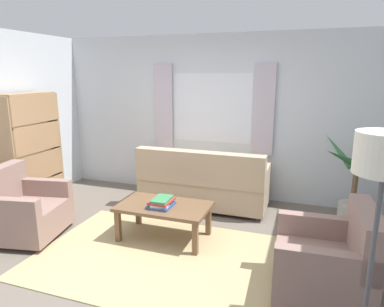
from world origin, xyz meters
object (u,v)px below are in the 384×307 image
object	(u,v)px
couch	(203,184)
potted_plant	(355,188)
armchair_left	(22,210)
armchair_right	(329,262)
coffee_table	(164,209)
standing_lamp	(382,180)
bookshelf	(34,150)
book_stack_on_table	(162,202)

from	to	relation	value
couch	potted_plant	xyz separation A→B (m)	(2.09, 0.08, 0.13)
armchair_left	armchair_right	bearing A→B (deg)	-101.84
coffee_table	standing_lamp	bearing A→B (deg)	-36.22
armchair_right	potted_plant	distance (m)	1.85
couch	potted_plant	world-z (taller)	potted_plant
potted_plant	couch	bearing A→B (deg)	-177.76
armchair_right	couch	bearing A→B (deg)	-137.97
armchair_left	bookshelf	xyz separation A→B (m)	(-0.57, 0.89, 0.53)
bookshelf	standing_lamp	xyz separation A→B (m)	(4.26, -1.84, 0.52)
book_stack_on_table	bookshelf	distance (m)	2.32
armchair_right	standing_lamp	world-z (taller)	standing_lamp
armchair_right	standing_lamp	xyz separation A→B (m)	(0.16, -0.89, 1.05)
armchair_right	book_stack_on_table	distance (m)	1.93
couch	book_stack_on_table	bearing A→B (deg)	82.94
couch	book_stack_on_table	size ratio (longest dim) A/B	5.65
armchair_left	potted_plant	size ratio (longest dim) A/B	0.81
coffee_table	armchair_right	bearing A→B (deg)	-17.31
coffee_table	book_stack_on_table	distance (m)	0.12
armchair_left	armchair_right	distance (m)	3.53
standing_lamp	coffee_table	bearing A→B (deg)	143.78
coffee_table	standing_lamp	distance (m)	2.69
armchair_left	armchair_right	world-z (taller)	same
bookshelf	couch	bearing A→B (deg)	108.10
armchair_left	bookshelf	size ratio (longest dim) A/B	0.57
standing_lamp	book_stack_on_table	bearing A→B (deg)	144.83
armchair_right	standing_lamp	distance (m)	1.39
potted_plant	bookshelf	distance (m)	4.58
couch	coffee_table	world-z (taller)	couch
couch	armchair_left	bearing A→B (deg)	42.51
armchair_right	potted_plant	world-z (taller)	potted_plant
potted_plant	standing_lamp	distance (m)	2.86
armchair_right	potted_plant	size ratio (longest dim) A/B	0.73
armchair_left	potted_plant	bearing A→B (deg)	-76.80
armchair_right	coffee_table	distance (m)	1.94
armchair_left	coffee_table	world-z (taller)	armchair_left
coffee_table	potted_plant	size ratio (longest dim) A/B	0.91
couch	bookshelf	size ratio (longest dim) A/B	1.10
armchair_right	book_stack_on_table	size ratio (longest dim) A/B	2.61
coffee_table	standing_lamp	size ratio (longest dim) A/B	0.65
book_stack_on_table	bookshelf	xyz separation A→B (m)	(-2.25, 0.42, 0.40)
standing_lamp	armchair_right	bearing A→B (deg)	99.92
couch	armchair_left	distance (m)	2.47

